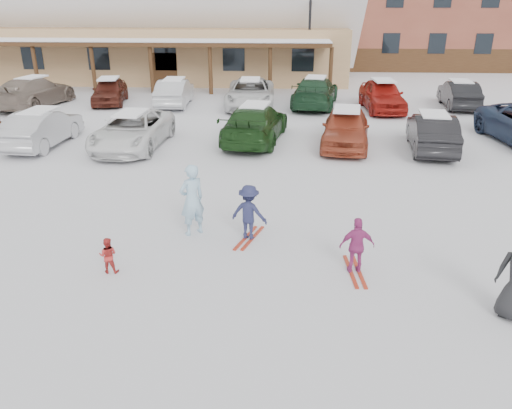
# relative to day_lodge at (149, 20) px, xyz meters

# --- Properties ---
(ground) EXTENTS (160.00, 160.00, 0.00)m
(ground) POSITION_rel_day_lodge_xyz_m (9.00, -27.96, -3.94)
(ground) COLOR silver
(ground) RESTS_ON ground
(day_lodge) EXTENTS (29.12, 12.50, 10.38)m
(day_lodge) POSITION_rel_day_lodge_xyz_m (0.00, 0.00, 0.00)
(day_lodge) COLOR tan
(day_lodge) RESTS_ON ground
(lamp_post) EXTENTS (0.50, 0.25, 6.57)m
(lamp_post) POSITION_rel_day_lodge_xyz_m (11.37, -4.54, -0.25)
(lamp_post) COLOR black
(lamp_post) RESTS_ON ground
(conifer_3) EXTENTS (3.96, 3.96, 9.18)m
(conifer_3) POSITION_rel_day_lodge_xyz_m (15.00, 16.04, 1.17)
(conifer_3) COLOR black
(conifer_3) RESTS_ON ground
(adult_skier) EXTENTS (0.79, 0.76, 1.83)m
(adult_skier) POSITION_rel_day_lodge_xyz_m (7.70, -26.55, -3.03)
(adult_skier) COLOR #9AC3DB
(adult_skier) RESTS_ON ground
(toddler_red) EXTENTS (0.41, 0.33, 0.81)m
(toddler_red) POSITION_rel_day_lodge_xyz_m (6.22, -28.54, -3.54)
(toddler_red) COLOR #B92C29
(toddler_red) RESTS_ON ground
(child_navy) EXTENTS (1.02, 0.77, 1.39)m
(child_navy) POSITION_rel_day_lodge_xyz_m (9.12, -26.75, -3.25)
(child_navy) COLOR #202346
(child_navy) RESTS_ON ground
(skis_child_navy) EXTENTS (0.62, 1.39, 0.03)m
(skis_child_navy) POSITION_rel_day_lodge_xyz_m (9.12, -26.75, -3.93)
(skis_child_navy) COLOR #A82B18
(skis_child_navy) RESTS_ON ground
(child_magenta) EXTENTS (0.77, 0.37, 1.28)m
(child_magenta) POSITION_rel_day_lodge_xyz_m (11.52, -28.24, -3.31)
(child_magenta) COLOR #A73377
(child_magenta) RESTS_ON ground
(skis_child_magenta) EXTENTS (0.31, 1.41, 0.03)m
(skis_child_magenta) POSITION_rel_day_lodge_xyz_m (11.52, -28.24, -3.93)
(skis_child_magenta) COLOR #A82B18
(skis_child_magenta) RESTS_ON ground
(parked_car_1) EXTENTS (1.73, 4.40, 1.43)m
(parked_car_1) POSITION_rel_day_lodge_xyz_m (0.35, -18.94, -3.23)
(parked_car_1) COLOR #ADADB1
(parked_car_1) RESTS_ON ground
(parked_car_2) EXTENTS (2.55, 5.11, 1.39)m
(parked_car_2) POSITION_rel_day_lodge_xyz_m (4.00, -18.97, -3.25)
(parked_car_2) COLOR white
(parked_car_2) RESTS_ON ground
(parked_car_3) EXTENTS (2.81, 5.44, 1.51)m
(parked_car_3) POSITION_rel_day_lodge_xyz_m (8.73, -17.79, -3.19)
(parked_car_3) COLOR #1A3B16
(parked_car_3) RESTS_ON ground
(parked_car_4) EXTENTS (2.38, 4.63, 1.51)m
(parked_car_4) POSITION_rel_day_lodge_xyz_m (12.34, -18.34, -3.19)
(parked_car_4) COLOR #A54228
(parked_car_4) RESTS_ON ground
(parked_car_5) EXTENTS (2.04, 4.48, 1.42)m
(parked_car_5) POSITION_rel_day_lodge_xyz_m (15.58, -18.72, -3.23)
(parked_car_5) COLOR black
(parked_car_5) RESTS_ON ground
(parked_car_7) EXTENTS (3.00, 5.69, 1.57)m
(parked_car_7) POSITION_rel_day_lodge_xyz_m (-3.55, -11.48, -3.16)
(parked_car_7) COLOR gray
(parked_car_7) RESTS_ON ground
(parked_car_8) EXTENTS (2.29, 4.28, 1.38)m
(parked_car_8) POSITION_rel_day_lodge_xyz_m (0.21, -10.36, -3.25)
(parked_car_8) COLOR #582218
(parked_car_8) RESTS_ON ground
(parked_car_9) EXTENTS (1.66, 4.40, 1.43)m
(parked_car_9) POSITION_rel_day_lodge_xyz_m (3.93, -10.73, -3.23)
(parked_car_9) COLOR silver
(parked_car_9) RESTS_ON ground
(parked_car_10) EXTENTS (2.62, 5.46, 1.50)m
(parked_car_10) POSITION_rel_day_lodge_xyz_m (8.07, -11.02, -3.19)
(parked_car_10) COLOR silver
(parked_car_10) RESTS_ON ground
(parked_car_11) EXTENTS (3.00, 5.65, 1.56)m
(parked_car_11) POSITION_rel_day_lodge_xyz_m (11.55, -10.53, -3.16)
(parked_car_11) COLOR #1B4026
(parked_car_11) RESTS_ON ground
(parked_car_12) EXTENTS (2.10, 4.69, 1.57)m
(parked_car_12) POSITION_rel_day_lodge_xyz_m (14.96, -11.37, -3.16)
(parked_car_12) COLOR #A71B14
(parked_car_12) RESTS_ON ground
(parked_car_13) EXTENTS (1.87, 4.39, 1.41)m
(parked_car_13) POSITION_rel_day_lodge_xyz_m (19.19, -10.39, -3.24)
(parked_car_13) COLOR black
(parked_car_13) RESTS_ON ground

